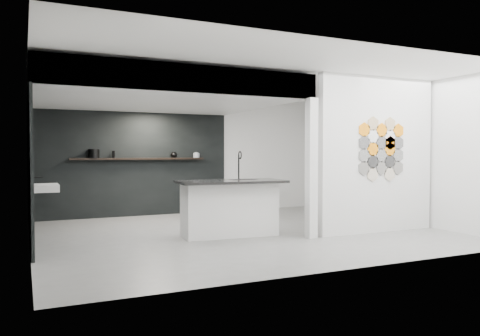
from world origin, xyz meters
name	(u,v)px	position (x,y,z in m)	size (l,w,h in m)	color
floor	(242,232)	(0.00, 0.00, -0.01)	(7.00, 6.00, 0.01)	slate
partition_panel	(377,155)	(2.23, -1.00, 1.40)	(2.45, 0.15, 2.80)	silver
bay_clad_back	(134,164)	(-1.30, 2.97, 1.18)	(4.40, 0.04, 2.35)	black
bay_clad_left	(30,168)	(-3.47, 1.00, 1.18)	(0.04, 4.00, 2.35)	black
bulkhead	(156,93)	(-1.30, 1.00, 2.55)	(4.40, 4.00, 0.40)	silver
corner_column	(311,168)	(0.82, -1.00, 1.18)	(0.16, 0.16, 2.35)	silver
fascia_beam	(189,78)	(-1.30, -0.92, 2.55)	(4.40, 0.16, 0.40)	silver
wall_basin	(46,188)	(-3.24, 0.80, 0.85)	(0.40, 0.60, 0.12)	silver
display_shelf	(140,159)	(-1.20, 2.87, 1.30)	(3.00, 0.15, 0.04)	black
kitchen_island	(230,207)	(-0.35, -0.25, 0.50)	(1.88, 0.94, 1.47)	silver
stockpot	(94,154)	(-2.19, 2.87, 1.42)	(0.24, 0.24, 0.19)	black
kettle	(174,155)	(-0.40, 2.87, 1.39)	(0.16, 0.16, 0.13)	black
glass_bowl	(196,155)	(0.15, 2.87, 1.37)	(0.15, 0.15, 0.11)	gray
glass_vase	(196,155)	(0.15, 2.87, 1.38)	(0.09, 0.09, 0.12)	gray
bottle_dark	(114,154)	(-1.77, 2.87, 1.40)	(0.06, 0.06, 0.16)	black
utensil_cup	(98,156)	(-2.11, 2.87, 1.36)	(0.07, 0.07, 0.09)	black
hex_tile_cluster	(382,149)	(2.26, -1.09, 1.50)	(1.04, 0.02, 1.16)	#66635E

